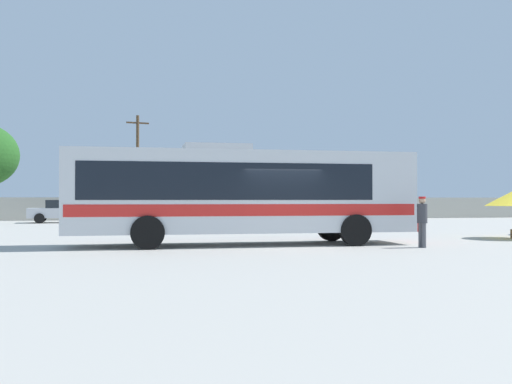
{
  "coord_description": "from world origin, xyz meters",
  "views": [
    {
      "loc": [
        -4.5,
        -18.86,
        1.54
      ],
      "look_at": [
        -0.66,
        0.78,
        1.78
      ],
      "focal_mm": 41.5,
      "sensor_mm": 36.0,
      "label": 1
    }
  ],
  "objects_px": {
    "coach_bus_silver_red": "(238,191)",
    "utility_pole_near": "(138,165)",
    "attendant_by_bus_door": "(422,218)",
    "roadside_tree_midleft": "(107,176)",
    "parked_car_second_maroon": "(148,210)",
    "parked_car_leftmost_silver": "(62,211)",
    "parked_car_third_maroon": "(226,210)"
  },
  "relations": [
    {
      "from": "coach_bus_silver_red",
      "to": "parked_car_second_maroon",
      "type": "relative_size",
      "value": 2.44
    },
    {
      "from": "parked_car_third_maroon",
      "to": "roadside_tree_midleft",
      "type": "bearing_deg",
      "value": 133.44
    },
    {
      "from": "parked_car_second_maroon",
      "to": "coach_bus_silver_red",
      "type": "bearing_deg",
      "value": -82.54
    },
    {
      "from": "parked_car_leftmost_silver",
      "to": "parked_car_third_maroon",
      "type": "relative_size",
      "value": 0.94
    },
    {
      "from": "coach_bus_silver_red",
      "to": "roadside_tree_midleft",
      "type": "distance_m",
      "value": 30.73
    },
    {
      "from": "parked_car_leftmost_silver",
      "to": "parked_car_second_maroon",
      "type": "distance_m",
      "value": 5.54
    },
    {
      "from": "parked_car_leftmost_silver",
      "to": "parked_car_second_maroon",
      "type": "height_order",
      "value": "parked_car_second_maroon"
    },
    {
      "from": "coach_bus_silver_red",
      "to": "utility_pole_near",
      "type": "height_order",
      "value": "utility_pole_near"
    },
    {
      "from": "parked_car_leftmost_silver",
      "to": "attendant_by_bus_door",
      "type": "bearing_deg",
      "value": -58.88
    },
    {
      "from": "coach_bus_silver_red",
      "to": "attendant_by_bus_door",
      "type": "bearing_deg",
      "value": -21.48
    },
    {
      "from": "parked_car_third_maroon",
      "to": "utility_pole_near",
      "type": "relative_size",
      "value": 0.54
    },
    {
      "from": "coach_bus_silver_red",
      "to": "parked_car_third_maroon",
      "type": "distance_m",
      "value": 21.29
    },
    {
      "from": "attendant_by_bus_door",
      "to": "parked_car_leftmost_silver",
      "type": "xyz_separation_m",
      "value": [
        -13.81,
        22.87,
        -0.14
      ]
    },
    {
      "from": "parked_car_third_maroon",
      "to": "attendant_by_bus_door",
      "type": "bearing_deg",
      "value": -82.72
    },
    {
      "from": "attendant_by_bus_door",
      "to": "roadside_tree_midleft",
      "type": "height_order",
      "value": "roadside_tree_midleft"
    },
    {
      "from": "utility_pole_near",
      "to": "roadside_tree_midleft",
      "type": "distance_m",
      "value": 3.18
    },
    {
      "from": "parked_car_second_maroon",
      "to": "utility_pole_near",
      "type": "bearing_deg",
      "value": 95.6
    },
    {
      "from": "parked_car_second_maroon",
      "to": "roadside_tree_midleft",
      "type": "xyz_separation_m",
      "value": [
        -3.23,
        9.42,
        2.63
      ]
    },
    {
      "from": "parked_car_leftmost_silver",
      "to": "parked_car_third_maroon",
      "type": "xyz_separation_m",
      "value": [
        10.83,
        0.43,
        0.03
      ]
    },
    {
      "from": "attendant_by_bus_door",
      "to": "roadside_tree_midleft",
      "type": "bearing_deg",
      "value": 109.6
    },
    {
      "from": "coach_bus_silver_red",
      "to": "parked_car_second_maroon",
      "type": "xyz_separation_m",
      "value": [
        -2.71,
        20.69,
        -0.99
      ]
    },
    {
      "from": "attendant_by_bus_door",
      "to": "parked_car_second_maroon",
      "type": "bearing_deg",
      "value": 109.87
    },
    {
      "from": "coach_bus_silver_red",
      "to": "utility_pole_near",
      "type": "relative_size",
      "value": 1.41
    },
    {
      "from": "parked_car_second_maroon",
      "to": "utility_pole_near",
      "type": "distance_m",
      "value": 8.41
    },
    {
      "from": "parked_car_second_maroon",
      "to": "utility_pole_near",
      "type": "xyz_separation_m",
      "value": [
        -0.75,
        7.62,
        3.48
      ]
    },
    {
      "from": "attendant_by_bus_door",
      "to": "parked_car_second_maroon",
      "type": "relative_size",
      "value": 0.34
    },
    {
      "from": "coach_bus_silver_red",
      "to": "utility_pole_near",
      "type": "xyz_separation_m",
      "value": [
        -3.46,
        28.31,
        2.49
      ]
    },
    {
      "from": "attendant_by_bus_door",
      "to": "utility_pole_near",
      "type": "distance_m",
      "value": 31.98
    },
    {
      "from": "parked_car_second_maroon",
      "to": "parked_car_leftmost_silver",
      "type": "bearing_deg",
      "value": -179.9
    },
    {
      "from": "attendant_by_bus_door",
      "to": "roadside_tree_midleft",
      "type": "relative_size",
      "value": 0.33
    },
    {
      "from": "parked_car_second_maroon",
      "to": "parked_car_third_maroon",
      "type": "xyz_separation_m",
      "value": [
        5.29,
        0.42,
        0.0
      ]
    },
    {
      "from": "parked_car_leftmost_silver",
      "to": "utility_pole_near",
      "type": "relative_size",
      "value": 0.51
    }
  ]
}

